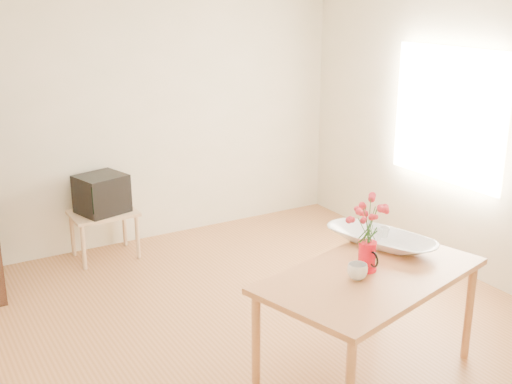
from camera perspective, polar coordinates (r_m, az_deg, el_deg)
room at (r=4.56m, az=2.20°, el=2.71°), size 4.50×4.50×4.50m
table at (r=4.20m, az=10.15°, el=-8.02°), size 1.64×1.19×0.75m
tv_stand at (r=6.26m, az=-13.40°, el=-2.36°), size 0.60×0.45×0.46m
pitcher at (r=4.17m, az=9.81°, el=-5.73°), size 0.13×0.21×0.20m
flowers at (r=4.07m, az=10.01°, el=-2.45°), size 0.22×0.22×0.32m
mug at (r=4.05m, az=9.00°, el=-6.99°), size 0.18×0.18×0.10m
bowl at (r=4.53m, az=11.17°, el=-1.74°), size 0.66×0.66×0.50m
teacup_a at (r=4.52m, az=10.75°, el=-2.41°), size 0.10×0.10×0.07m
teacup_b at (r=4.59m, az=11.39°, el=-2.17°), size 0.07×0.07×0.06m
television at (r=6.19m, az=-13.60°, el=-0.08°), size 0.50×0.48×0.36m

